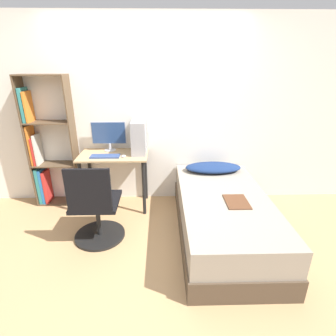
# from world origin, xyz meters

# --- Properties ---
(ground_plane) EXTENTS (14.00, 14.00, 0.00)m
(ground_plane) POSITION_xyz_m (0.00, 0.00, 0.00)
(ground_plane) COLOR tan
(wall_back) EXTENTS (8.00, 0.05, 2.50)m
(wall_back) POSITION_xyz_m (0.00, 1.34, 1.25)
(wall_back) COLOR silver
(wall_back) RESTS_ON ground_plane
(desk) EXTENTS (0.90, 0.53, 0.78)m
(desk) POSITION_xyz_m (-0.46, 1.05, 0.63)
(desk) COLOR tan
(desk) RESTS_ON ground_plane
(bookshelf) EXTENTS (0.61, 0.26, 1.78)m
(bookshelf) POSITION_xyz_m (-1.42, 1.19, 0.78)
(bookshelf) COLOR brown
(bookshelf) RESTS_ON ground_plane
(office_chair) EXTENTS (0.58, 0.58, 0.95)m
(office_chair) POSITION_xyz_m (-0.56, 0.28, 0.36)
(office_chair) COLOR black
(office_chair) RESTS_ON ground_plane
(bed) EXTENTS (1.00, 1.96, 0.52)m
(bed) POSITION_xyz_m (0.88, 0.33, 0.26)
(bed) COLOR #4C3D2D
(bed) RESTS_ON ground_plane
(pillow) EXTENTS (0.76, 0.36, 0.11)m
(pillow) POSITION_xyz_m (0.88, 1.06, 0.57)
(pillow) COLOR navy
(pillow) RESTS_ON bed
(magazine) EXTENTS (0.24, 0.32, 0.01)m
(magazine) POSITION_xyz_m (0.97, 0.19, 0.53)
(magazine) COLOR #56331E
(magazine) RESTS_ON bed
(monitor) EXTENTS (0.47, 0.16, 0.40)m
(monitor) POSITION_xyz_m (-0.54, 1.22, 1.01)
(monitor) COLOR #B7B7BC
(monitor) RESTS_ON desk
(keyboard) EXTENTS (0.37, 0.14, 0.02)m
(keyboard) POSITION_xyz_m (-0.55, 0.94, 0.79)
(keyboard) COLOR #33477A
(keyboard) RESTS_ON desk
(pc_tower) EXTENTS (0.18, 0.37, 0.43)m
(pc_tower) POSITION_xyz_m (-0.12, 1.11, 1.00)
(pc_tower) COLOR #99999E
(pc_tower) RESTS_ON desk
(mouse) EXTENTS (0.06, 0.09, 0.02)m
(mouse) POSITION_xyz_m (-0.32, 0.94, 0.79)
(mouse) COLOR silver
(mouse) RESTS_ON desk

